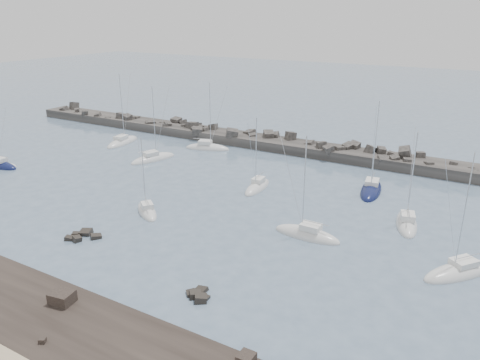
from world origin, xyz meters
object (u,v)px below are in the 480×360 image
at_px(sailboat_4, 207,148).
at_px(sailboat_8, 307,235).
at_px(sailboat_9, 406,224).
at_px(sailboat_5, 147,211).
at_px(sailboat_10, 459,272).
at_px(sailboat_1, 123,143).
at_px(sailboat_7, 371,190).
at_px(sailboat_3, 153,159).
at_px(sailboat_6, 257,188).
at_px(sailboat_2, 0,166).

relative_size(sailboat_4, sailboat_8, 1.05).
xyz_separation_m(sailboat_8, sailboat_9, (9.53, 9.13, 0.01)).
bearing_deg(sailboat_5, sailboat_9, 23.51).
height_order(sailboat_4, sailboat_10, sailboat_10).
xyz_separation_m(sailboat_1, sailboat_10, (65.20, -20.00, -0.01)).
relative_size(sailboat_1, sailboat_7, 1.01).
relative_size(sailboat_3, sailboat_7, 0.96).
bearing_deg(sailboat_8, sailboat_4, 141.24).
relative_size(sailboat_5, sailboat_9, 0.85).
relative_size(sailboat_6, sailboat_9, 0.93).
height_order(sailboat_4, sailboat_9, sailboat_4).
xyz_separation_m(sailboat_9, sailboat_10, (7.09, -9.11, -0.03)).
relative_size(sailboat_1, sailboat_4, 1.07).
bearing_deg(sailboat_1, sailboat_6, -13.97).
height_order(sailboat_6, sailboat_8, sailboat_8).
bearing_deg(sailboat_7, sailboat_2, -160.60).
bearing_deg(sailboat_7, sailboat_5, -135.95).
bearing_deg(sailboat_7, sailboat_3, -173.62).
bearing_deg(sailboat_6, sailboat_4, 142.96).
height_order(sailboat_1, sailboat_8, sailboat_1).
height_order(sailboat_3, sailboat_9, sailboat_3).
bearing_deg(sailboat_8, sailboat_5, -168.76).
height_order(sailboat_1, sailboat_4, sailboat_1).
height_order(sailboat_5, sailboat_9, sailboat_9).
distance_m(sailboat_4, sailboat_9, 43.86).
distance_m(sailboat_1, sailboat_4, 18.02).
bearing_deg(sailboat_6, sailboat_10, -20.69).
bearing_deg(sailboat_5, sailboat_10, 6.37).
xyz_separation_m(sailboat_1, sailboat_4, (17.28, 5.11, 0.00)).
height_order(sailboat_4, sailboat_8, sailboat_4).
relative_size(sailboat_3, sailboat_5, 1.29).
relative_size(sailboat_2, sailboat_5, 1.14).
relative_size(sailboat_2, sailboat_9, 0.97).
height_order(sailboat_4, sailboat_6, sailboat_4).
height_order(sailboat_3, sailboat_8, sailboat_3).
height_order(sailboat_1, sailboat_9, sailboat_1).
relative_size(sailboat_1, sailboat_10, 1.07).
height_order(sailboat_3, sailboat_7, sailboat_7).
height_order(sailboat_7, sailboat_10, sailboat_7).
xyz_separation_m(sailboat_5, sailboat_9, (30.63, 13.33, 0.02)).
distance_m(sailboat_1, sailboat_9, 59.13).
distance_m(sailboat_5, sailboat_8, 21.52).
distance_m(sailboat_4, sailboat_10, 54.10).
xyz_separation_m(sailboat_5, sailboat_7, (23.56, 22.79, -0.00)).
bearing_deg(sailboat_8, sailboat_3, 158.20).
height_order(sailboat_2, sailboat_4, sailboat_4).
bearing_deg(sailboat_4, sailboat_6, -37.04).
bearing_deg(sailboat_5, sailboat_3, 128.41).
xyz_separation_m(sailboat_1, sailboat_2, (-7.44, -22.02, 0.01)).
bearing_deg(sailboat_4, sailboat_1, -163.52).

